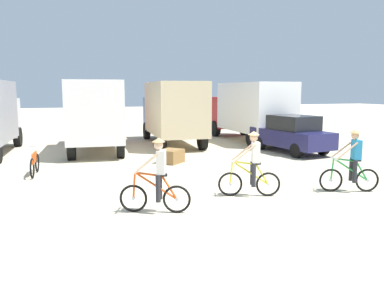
% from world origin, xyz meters
% --- Properties ---
extents(ground_plane, '(120.00, 120.00, 0.00)m').
position_xyz_m(ground_plane, '(0.00, 0.00, 0.00)').
color(ground_plane, beige).
extents(box_truck_white_box, '(3.06, 6.96, 3.35)m').
position_xyz_m(box_truck_white_box, '(-2.23, 10.36, 1.87)').
color(box_truck_white_box, white).
rests_on(box_truck_white_box, ground).
extents(box_truck_tan_camper, '(2.88, 6.91, 3.35)m').
position_xyz_m(box_truck_tan_camper, '(1.88, 11.27, 1.87)').
color(box_truck_tan_camper, '#CCB78E').
rests_on(box_truck_tan_camper, ground).
extents(box_truck_avon_van, '(2.43, 6.76, 3.35)m').
position_xyz_m(box_truck_avon_van, '(6.56, 11.23, 1.87)').
color(box_truck_avon_van, white).
rests_on(box_truck_avon_van, ground).
extents(sedan_parked, '(2.25, 4.38, 1.76)m').
position_xyz_m(sedan_parked, '(6.40, 6.81, 0.88)').
color(sedan_parked, '#1E1E4C').
rests_on(sedan_parked, ground).
extents(cyclist_orange_shirt, '(1.62, 0.80, 1.82)m').
position_xyz_m(cyclist_orange_shirt, '(-1.83, 0.13, 0.85)').
color(cyclist_orange_shirt, black).
rests_on(cyclist_orange_shirt, ground).
extents(cyclist_cowboy_hat, '(1.65, 0.74, 1.82)m').
position_xyz_m(cyclist_cowboy_hat, '(0.99, 0.67, 0.85)').
color(cyclist_cowboy_hat, black).
rests_on(cyclist_cowboy_hat, ground).
extents(cyclist_near_camera, '(1.65, 0.73, 1.82)m').
position_xyz_m(cyclist_near_camera, '(3.94, 0.12, 0.85)').
color(cyclist_near_camera, black).
rests_on(cyclist_near_camera, ground).
extents(bicycle_spare, '(0.50, 1.73, 0.97)m').
position_xyz_m(bicycle_spare, '(-4.81, 5.57, 0.40)').
color(bicycle_spare, black).
rests_on(bicycle_spare, ground).
extents(supply_crate, '(1.21, 1.20, 0.55)m').
position_xyz_m(supply_crate, '(0.28, 6.15, 0.27)').
color(supply_crate, olive).
rests_on(supply_crate, ground).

